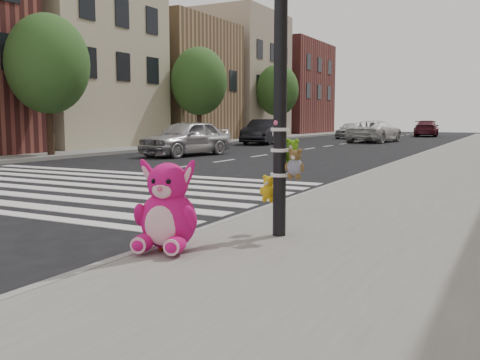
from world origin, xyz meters
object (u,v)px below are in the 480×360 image
Objects in this scene: car_dark_far at (264,132)px; pink_bunny at (167,212)px; signal_pole at (282,95)px; car_white_near at (375,131)px; car_silver_far at (186,138)px; red_teddy at (163,242)px.

pink_bunny is at bearing -74.33° from car_dark_far.
car_dark_far is (-11.31, 23.58, -1.10)m from signal_pole.
car_dark_far is 0.89× the size of car_white_near.
car_silver_far is (-9.07, 14.10, 0.20)m from pink_bunny.
pink_bunny is (-0.81, -1.24, -1.30)m from signal_pole.
car_white_near is (-5.98, 29.32, -1.14)m from signal_pole.
red_teddy is (-0.01, -0.07, -0.31)m from pink_bunny.
pink_bunny is 16.77m from car_silver_far.
red_teddy is 31.06m from car_white_near.
car_silver_far is 16.91m from car_white_near.
car_dark_far is (-10.50, 24.89, 0.51)m from red_teddy.
signal_pole is at bearing -43.36° from car_silver_far.
signal_pole reaches higher than pink_bunny.
pink_bunny is 0.20× the size of car_white_near.
car_white_near reaches higher than red_teddy.
car_silver_far is at bearing 82.23° from car_white_near.
signal_pole is 2.23m from red_teddy.
signal_pole is 3.94× the size of pink_bunny.
car_white_near is at bearing 85.82° from car_silver_far.
red_teddy is at bearing -110.58° from pink_bunny.
signal_pole is at bearing -71.64° from car_dark_far.
car_silver_far is 10.81m from car_dark_far.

